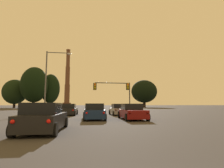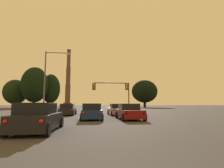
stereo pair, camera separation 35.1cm
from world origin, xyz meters
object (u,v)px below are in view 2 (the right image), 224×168
(street_lamp, at_px, (49,75))
(smokestack, at_px, (68,84))
(hatchback_left_lane_third, at_px, (38,118))
(hatchback_center_lane_second, at_px, (91,112))
(hatchback_left_lane_front, at_px, (68,110))
(sedan_right_lane_second, at_px, (129,112))
(traffic_light_overhead_right, at_px, (116,89))
(hatchback_right_lane_front, at_px, (117,110))

(street_lamp, bearing_deg, smokestack, 95.19)
(hatchback_left_lane_third, bearing_deg, street_lamp, 102.48)
(hatchback_center_lane_second, height_order, hatchback_left_lane_front, same)
(hatchback_left_lane_front, distance_m, street_lamp, 7.49)
(sedan_right_lane_second, distance_m, hatchback_left_lane_third, 9.02)
(traffic_light_overhead_right, distance_m, smokestack, 92.90)
(hatchback_center_lane_second, xyz_separation_m, hatchback_left_lane_front, (-2.90, 6.87, 0.00))
(traffic_light_overhead_right, bearing_deg, hatchback_left_lane_front, -135.41)
(traffic_light_overhead_right, bearing_deg, hatchback_left_lane_third, -108.93)
(sedan_right_lane_second, height_order, street_lamp, street_lamp)
(hatchback_center_lane_second, xyz_separation_m, street_lamp, (-6.36, 11.09, 5.13))
(sedan_right_lane_second, xyz_separation_m, street_lamp, (-9.84, 11.32, 5.13))
(hatchback_right_lane_front, xyz_separation_m, traffic_light_overhead_right, (1.12, 7.69, 3.36))
(hatchback_left_lane_third, distance_m, street_lamp, 18.96)
(sedan_right_lane_second, xyz_separation_m, hatchback_right_lane_front, (-0.13, 6.67, -0.00))
(hatchback_left_lane_front, bearing_deg, traffic_light_overhead_right, 46.01)
(traffic_light_overhead_right, height_order, smokestack, smokestack)
(hatchback_right_lane_front, relative_size, smokestack, 0.11)
(sedan_right_lane_second, xyz_separation_m, hatchback_left_lane_third, (-6.19, -6.56, -0.00))
(hatchback_left_lane_front, xyz_separation_m, hatchback_left_lane_third, (0.19, -13.67, 0.00))
(sedan_right_lane_second, height_order, smokestack, smokestack)
(hatchback_center_lane_second, bearing_deg, hatchback_left_lane_front, 111.04)
(hatchback_center_lane_second, xyz_separation_m, smokestack, (-14.82, 104.29, 14.67))
(hatchback_center_lane_second, bearing_deg, street_lamp, 118.04)
(traffic_light_overhead_right, xyz_separation_m, street_lamp, (-10.83, -3.04, 1.77))
(hatchback_left_lane_front, bearing_deg, street_lamp, 130.86)
(hatchback_center_lane_second, relative_size, traffic_light_overhead_right, 0.63)
(hatchback_left_lane_third, height_order, traffic_light_overhead_right, traffic_light_overhead_right)
(hatchback_left_lane_front, distance_m, smokestack, 99.24)
(sedan_right_lane_second, height_order, hatchback_center_lane_second, hatchback_center_lane_second)
(smokestack, bearing_deg, hatchback_right_lane_front, -79.48)
(street_lamp, xyz_separation_m, smokestack, (-8.46, 93.21, 9.54))
(hatchback_left_lane_front, bearing_deg, smokestack, 98.40)
(sedan_right_lane_second, relative_size, hatchback_left_lane_front, 1.14)
(smokestack, bearing_deg, street_lamp, -84.81)
(hatchback_left_lane_front, relative_size, hatchback_right_lane_front, 1.00)
(hatchback_center_lane_second, bearing_deg, smokestack, 96.28)
(hatchback_right_lane_front, relative_size, traffic_light_overhead_right, 0.63)
(hatchback_left_lane_front, distance_m, traffic_light_overhead_right, 10.87)
(sedan_right_lane_second, height_order, hatchback_right_lane_front, hatchback_right_lane_front)
(hatchback_center_lane_second, bearing_deg, sedan_right_lane_second, -5.62)
(sedan_right_lane_second, distance_m, smokestack, 107.12)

